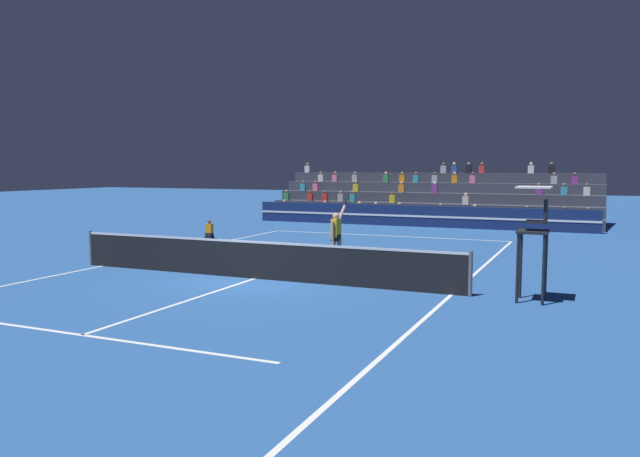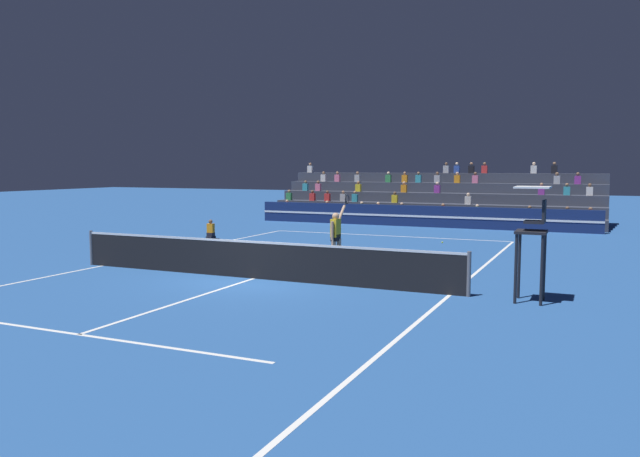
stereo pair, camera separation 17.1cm
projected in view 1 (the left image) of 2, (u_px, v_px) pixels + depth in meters
The scene contains 9 objects.
ground_plane at pixel (255, 279), 17.41m from camera, with size 120.00×120.00×0.00m, color #285699.
court_lines at pixel (255, 279), 17.41m from camera, with size 11.10×23.90×0.01m.
tennis_net at pixel (255, 259), 17.36m from camera, with size 12.00×0.10×1.10m.
sponsor_banner_wall at pixel (414, 216), 32.63m from camera, with size 18.00×0.26×1.10m.
bleacher_stand at pixel (432, 203), 36.05m from camera, with size 18.34×4.75×3.38m.
umpire_chair at pixel (535, 228), 14.28m from camera, with size 0.76×0.84×2.67m.
ball_kid_courtside at pixel (209, 231), 26.96m from camera, with size 0.30×0.36×0.84m.
tennis_player at pixel (337, 236), 19.23m from camera, with size 0.36×1.35×2.30m.
tennis_ball at pixel (441, 242), 25.56m from camera, with size 0.07×0.07×0.07m, color #C6DB33.
Camera 1 is at (8.60, -14.99, 3.11)m, focal length 35.00 mm.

